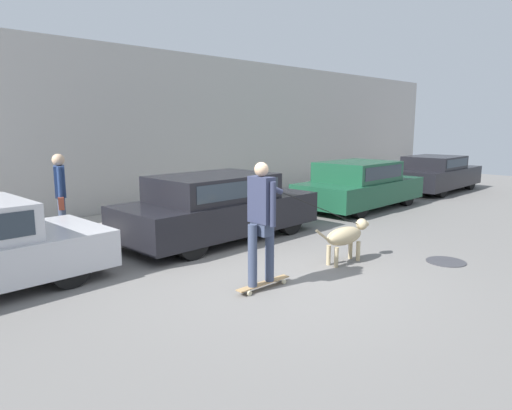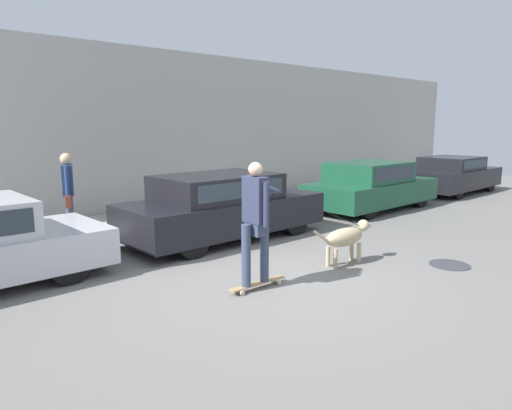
{
  "view_description": "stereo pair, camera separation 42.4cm",
  "coord_description": "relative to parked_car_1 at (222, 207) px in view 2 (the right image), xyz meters",
  "views": [
    {
      "loc": [
        -4.74,
        -4.52,
        2.28
      ],
      "look_at": [
        0.54,
        0.92,
        0.95
      ],
      "focal_mm": 32.0,
      "sensor_mm": 36.0,
      "label": 1
    },
    {
      "loc": [
        -4.42,
        -4.8,
        2.28
      ],
      "look_at": [
        0.54,
        0.92,
        0.95
      ],
      "focal_mm": 32.0,
      "sensor_mm": 36.0,
      "label": 2
    }
  ],
  "objects": [
    {
      "name": "dog",
      "position": [
        0.51,
        -2.73,
        -0.2
      ],
      "size": [
        1.31,
        0.36,
        0.7
      ],
      "rotation": [
        0.0,
        0.0,
        -0.07
      ],
      "color": "tan",
      "rests_on": "ground_plane"
    },
    {
      "name": "manhole_cover",
      "position": [
        1.75,
        -3.91,
        -0.65
      ],
      "size": [
        0.64,
        0.64,
        0.01
      ],
      "color": "#38383D",
      "rests_on": "ground_plane"
    },
    {
      "name": "pedestrian_with_bag",
      "position": [
        -2.42,
        1.76,
        0.39
      ],
      "size": [
        0.34,
        0.62,
        1.63
      ],
      "rotation": [
        0.0,
        0.0,
        2.78
      ],
      "color": "#3D4760",
      "rests_on": "sidewalk_curb"
    },
    {
      "name": "parked_car_1",
      "position": [
        0.0,
        0.0,
        0.0
      ],
      "size": [
        4.23,
        1.86,
        1.32
      ],
      "rotation": [
        0.0,
        0.0,
        0.03
      ],
      "color": "black",
      "rests_on": "ground_plane"
    },
    {
      "name": "skateboarder",
      "position": [
        -1.39,
        -2.66,
        0.38
      ],
      "size": [
        2.77,
        0.53,
        1.79
      ],
      "rotation": [
        0.0,
        0.0,
        -0.01
      ],
      "color": "beige",
      "rests_on": "ground_plane"
    },
    {
      "name": "parked_car_2",
      "position": [
        5.06,
        -0.0,
        -0.02
      ],
      "size": [
        4.11,
        1.88,
        1.3
      ],
      "rotation": [
        0.0,
        0.0,
        0.03
      ],
      "color": "black",
      "rests_on": "ground_plane"
    },
    {
      "name": "back_wall",
      "position": [
        -0.98,
        3.71,
        1.46
      ],
      "size": [
        32.0,
        0.3,
        4.23
      ],
      "color": "#B2ADA8",
      "rests_on": "ground_plane"
    },
    {
      "name": "ground_plane",
      "position": [
        -0.98,
        -2.48,
        -0.65
      ],
      "size": [
        36.0,
        36.0,
        0.0
      ],
      "primitive_type": "plane",
      "color": "slate"
    },
    {
      "name": "parked_car_3",
      "position": [
        9.75,
        0.0,
        -0.05
      ],
      "size": [
        4.13,
        1.84,
        1.23
      ],
      "rotation": [
        0.0,
        0.0,
        0.03
      ],
      "color": "black",
      "rests_on": "ground_plane"
    },
    {
      "name": "sidewalk_curb",
      "position": [
        -0.98,
        2.31,
        -0.59
      ],
      "size": [
        30.0,
        2.46,
        0.12
      ],
      "color": "#A39E93",
      "rests_on": "ground_plane"
    }
  ]
}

